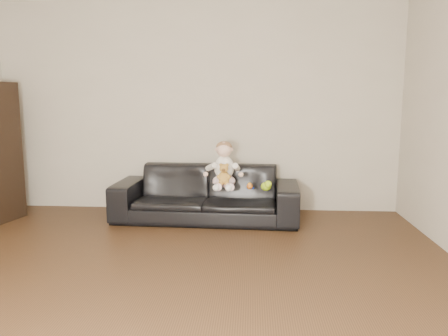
# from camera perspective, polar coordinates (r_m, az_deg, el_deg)

# --- Properties ---
(floor) EXTENTS (5.50, 5.50, 0.00)m
(floor) POSITION_cam_1_polar(r_m,az_deg,el_deg) (3.13, -9.92, -17.73)
(floor) COLOR #402916
(floor) RESTS_ON ground
(wall_back) EXTENTS (5.00, 0.00, 5.00)m
(wall_back) POSITION_cam_1_polar(r_m,az_deg,el_deg) (5.51, -3.52, 7.96)
(wall_back) COLOR #B7AE9A
(wall_back) RESTS_ON ground
(sofa) EXTENTS (2.16, 0.92, 0.62)m
(sofa) POSITION_cam_1_polar(r_m,az_deg,el_deg) (5.11, -2.33, -3.32)
(sofa) COLOR black
(sofa) RESTS_ON floor
(baby) EXTENTS (0.39, 0.47, 0.52)m
(baby) POSITION_cam_1_polar(r_m,az_deg,el_deg) (4.91, -0.01, 0.10)
(baby) COLOR #FED6DD
(baby) RESTS_ON sofa
(teddy_bear) EXTENTS (0.13, 0.14, 0.23)m
(teddy_bear) POSITION_cam_1_polar(r_m,az_deg,el_deg) (4.77, -0.02, -0.84)
(teddy_bear) COLOR #B58433
(teddy_bear) RESTS_ON sofa
(toy_green) EXTENTS (0.13, 0.15, 0.10)m
(toy_green) POSITION_cam_1_polar(r_m,az_deg,el_deg) (4.79, 5.51, -2.41)
(toy_green) COLOR #A2D519
(toy_green) RESTS_ON sofa
(toy_rattle) EXTENTS (0.09, 0.09, 0.07)m
(toy_rattle) POSITION_cam_1_polar(r_m,az_deg,el_deg) (4.84, 3.37, -2.42)
(toy_rattle) COLOR orange
(toy_rattle) RESTS_ON sofa
(toy_blue_disc) EXTENTS (0.09, 0.09, 0.01)m
(toy_blue_disc) POSITION_cam_1_polar(r_m,az_deg,el_deg) (4.90, 3.47, -2.61)
(toy_blue_disc) COLOR #1835C7
(toy_blue_disc) RESTS_ON sofa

